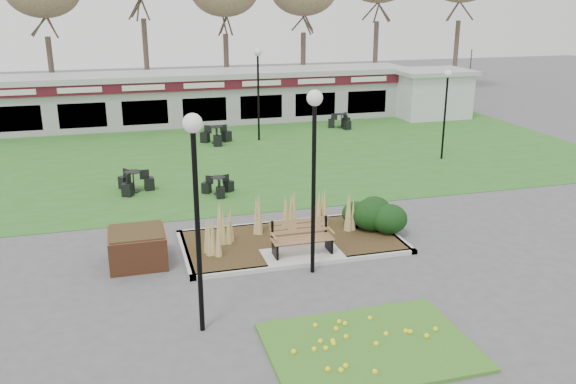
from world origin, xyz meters
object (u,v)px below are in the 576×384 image
object	(u,v)px
service_hut	(431,93)
lamp_post_mid_right	(258,74)
lamp_post_near_right	(314,143)
bistro_set_b	(134,185)
lamp_post_far_right	(446,95)
food_pavilion	(201,97)
bistro_set_d	(341,123)
bistro_set_c	(219,188)
lamp_post_near_left	(195,177)
bistro_set_a	(216,138)
brick_planter	(137,247)
patio_umbrella	(469,85)
park_bench	(301,237)

from	to	relation	value
service_hut	lamp_post_mid_right	bearing A→B (deg)	-163.44
lamp_post_near_right	bistro_set_b	xyz separation A→B (m)	(-4.25, 8.39, -3.22)
lamp_post_far_right	food_pavilion	bearing A→B (deg)	129.34
lamp_post_mid_right	bistro_set_d	bearing A→B (deg)	18.93
service_hut	lamp_post_near_right	distance (m)	23.24
food_pavilion	lamp_post_mid_right	distance (m)	6.04
bistro_set_c	bistro_set_d	bearing A→B (deg)	49.44
lamp_post_near_left	bistro_set_d	bearing A→B (deg)	61.59
bistro_set_a	lamp_post_near_right	bearing A→B (deg)	-89.91
brick_planter	lamp_post_near_left	bearing A→B (deg)	-73.32
lamp_post_far_right	bistro_set_c	world-z (taller)	lamp_post_far_right
brick_planter	lamp_post_near_right	xyz separation A→B (m)	(4.39, -1.80, 3.02)
bistro_set_a	lamp_post_mid_right	bearing A→B (deg)	3.10
bistro_set_b	patio_umbrella	distance (m)	22.83
service_hut	bistro_set_b	xyz separation A→B (m)	(-17.76, -10.41, -1.17)
park_bench	food_pavilion	xyz separation A→B (m)	(0.00, 19.71, 0.89)
patio_umbrella	bistro_set_d	bearing A→B (deg)	-169.45
lamp_post_near_left	bistro_set_c	world-z (taller)	lamp_post_near_left
bistro_set_c	lamp_post_mid_right	bearing A→B (deg)	67.29
lamp_post_near_right	bistro_set_c	xyz separation A→B (m)	(-1.28, 7.22, -3.26)
lamp_post_near_right	lamp_post_far_right	size ratio (longest dim) A/B	1.22
bistro_set_c	lamp_post_near_right	bearing A→B (deg)	-79.95
park_bench	lamp_post_near_left	size ratio (longest dim) A/B	0.36
lamp_post_near_right	bistro_set_d	size ratio (longest dim) A/B	3.40
lamp_post_near_right	bistro_set_a	world-z (taller)	lamp_post_near_right
food_pavilion	lamp_post_mid_right	bearing A→B (deg)	-68.15
bistro_set_b	bistro_set_a	bearing A→B (deg)	58.58
bistro_set_b	bistro_set_c	xyz separation A→B (m)	(2.97, -1.17, -0.04)
lamp_post_near_left	bistro_set_b	world-z (taller)	lamp_post_near_left
park_bench	bistro_set_c	distance (m)	6.31
lamp_post_mid_right	bistro_set_d	distance (m)	6.17
patio_umbrella	lamp_post_near_left	bearing A→B (deg)	-132.55
park_bench	service_hut	size ratio (longest dim) A/B	0.39
brick_planter	bistro_set_d	distance (m)	19.27
lamp_post_mid_right	lamp_post_far_right	size ratio (longest dim) A/B	1.16
lamp_post_mid_right	food_pavilion	bearing A→B (deg)	111.85
bistro_set_c	bistro_set_d	xyz separation A→B (m)	(8.51, 9.95, 0.04)
food_pavilion	lamp_post_near_left	world-z (taller)	lamp_post_near_left
bistro_set_b	food_pavilion	bearing A→B (deg)	71.00
lamp_post_near_right	bistro_set_d	bearing A→B (deg)	67.14
food_pavilion	bistro_set_c	xyz separation A→B (m)	(-1.29, -13.54, -1.24)
park_bench	bistro_set_a	distance (m)	14.26
bistro_set_d	lamp_post_far_right	bearing A→B (deg)	-75.70
service_hut	patio_umbrella	distance (m)	2.52
lamp_post_near_left	bistro_set_a	world-z (taller)	lamp_post_near_left
service_hut	bistro_set_d	bearing A→B (deg)	-165.40
park_bench	lamp_post_near_right	world-z (taller)	lamp_post_near_right
service_hut	lamp_post_mid_right	world-z (taller)	lamp_post_mid_right
bistro_set_b	lamp_post_far_right	bearing A→B (deg)	5.14
food_pavilion	bistro_set_b	distance (m)	13.14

